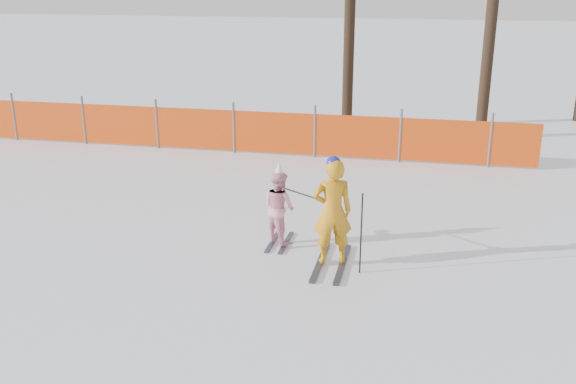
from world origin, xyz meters
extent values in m
plane|color=white|center=(0.00, 0.00, 0.00)|extent=(120.00, 120.00, 0.00)
cube|color=black|center=(0.56, 0.21, 0.02)|extent=(0.09, 1.41, 0.04)
cube|color=black|center=(0.90, 0.21, 0.02)|extent=(0.09, 1.41, 0.04)
imported|color=orange|center=(0.73, 0.21, 0.84)|extent=(0.68, 0.55, 1.61)
sphere|color=#211C9C|center=(0.73, 0.21, 1.58)|extent=(0.21, 0.21, 0.21)
cube|color=black|center=(-0.33, 0.83, 0.01)|extent=(0.09, 0.90, 0.03)
cube|color=black|center=(-0.11, 0.83, 0.01)|extent=(0.09, 0.90, 0.03)
imported|color=#F9A2B7|center=(-0.22, 0.83, 0.62)|extent=(0.73, 0.71, 1.18)
cone|color=white|center=(-0.22, 0.83, 1.25)|extent=(0.19, 0.19, 0.24)
cylinder|color=black|center=(1.18, 0.01, 0.61)|extent=(0.02, 0.02, 1.23)
cylinder|color=black|center=(0.26, 0.52, 0.96)|extent=(0.75, 0.51, 0.02)
cylinder|color=#595960|center=(-8.57, 6.11, 0.62)|extent=(0.06, 0.06, 1.25)
cylinder|color=#595960|center=(-6.57, 6.11, 0.62)|extent=(0.06, 0.06, 1.25)
cylinder|color=#595960|center=(-4.57, 6.11, 0.62)|extent=(0.06, 0.06, 1.25)
cylinder|color=#595960|center=(-2.57, 6.11, 0.62)|extent=(0.06, 0.06, 1.25)
cylinder|color=#595960|center=(-0.57, 6.11, 0.62)|extent=(0.06, 0.06, 1.25)
cylinder|color=#595960|center=(1.43, 6.11, 0.62)|extent=(0.06, 0.06, 1.25)
cylinder|color=#595960|center=(3.43, 6.11, 0.62)|extent=(0.06, 0.06, 1.25)
cube|color=#DD430B|center=(-4.03, 6.11, 0.55)|extent=(17.08, 0.03, 1.00)
cylinder|color=black|center=(-0.20, 9.27, 3.45)|extent=(0.30, 0.30, 6.90)
camera|label=1|loc=(1.96, -8.53, 4.11)|focal=40.00mm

